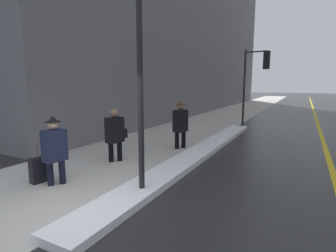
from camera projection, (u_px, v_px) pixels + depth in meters
ground_plane at (79, 223)px, 4.37m from camera, size 160.00×160.00×0.00m
sidewalk_slab at (220, 117)px, 18.43m from camera, size 4.00×80.00×0.01m
road_centre_stripe at (318, 123)px, 15.69m from camera, size 0.16×80.00×0.00m
snow_bank_curb at (200, 152)px, 8.71m from camera, size 0.81×11.68×0.15m
building_facade_left at (185, 5)px, 23.62m from camera, size 6.00×36.00×18.90m
lamp_post at (139, 40)px, 5.01m from camera, size 0.28×0.28×5.26m
traffic_light_near at (257, 71)px, 13.63m from camera, size 1.31×0.33×4.13m
pedestrian_in_fedora at (55, 148)px, 5.90m from camera, size 0.37×0.54×1.60m
pedestrian_with_shoulder_bag at (115, 133)px, 7.74m from camera, size 0.39×0.75×1.58m
pedestrian_nearside at (180, 122)px, 9.34m from camera, size 0.40×0.58×1.75m
rolling_suitcase at (39, 170)px, 6.12m from camera, size 0.28×0.39×0.95m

